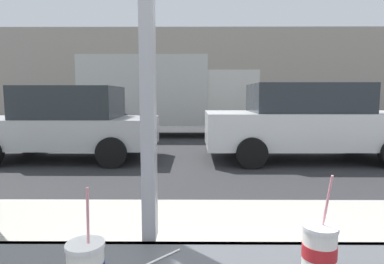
# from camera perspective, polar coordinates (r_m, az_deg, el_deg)

# --- Properties ---
(ground_plane) EXTENTS (60.00, 60.00, 0.00)m
(ground_plane) POSITION_cam_1_polar(r_m,az_deg,el_deg) (9.20, -0.67, -2.76)
(ground_plane) COLOR #2D2D30
(sidewalk_strip) EXTENTS (16.00, 2.80, 0.11)m
(sidewalk_strip) POSITION_cam_1_polar(r_m,az_deg,el_deg) (3.04, -3.01, -21.36)
(sidewalk_strip) COLOR #B2ADA3
(sidewalk_strip) RESTS_ON ground
(building_facade_far) EXTENTS (28.00, 1.20, 6.15)m
(building_facade_far) POSITION_cam_1_polar(r_m,az_deg,el_deg) (23.04, -0.04, 10.44)
(building_facade_far) COLOR #A89E8E
(building_facade_far) RESTS_ON ground
(soda_cup_right) EXTENTS (0.10, 0.10, 0.31)m
(soda_cup_right) POSITION_cam_1_polar(r_m,az_deg,el_deg) (1.07, 21.72, -18.93)
(soda_cup_right) COLOR white
(soda_cup_right) RESTS_ON window_counter
(loose_straw) EXTENTS (0.14, 0.14, 0.01)m
(loose_straw) POSITION_cam_1_polar(r_m,az_deg,el_deg) (1.12, -6.04, -21.63)
(loose_straw) COLOR white
(loose_straw) RESTS_ON window_counter
(parked_car_silver) EXTENTS (4.14, 1.95, 1.69)m
(parked_car_silver) POSITION_cam_1_polar(r_m,az_deg,el_deg) (7.92, -21.33, 1.52)
(parked_car_silver) COLOR #BCBCC1
(parked_car_silver) RESTS_ON ground
(parked_car_white) EXTENTS (4.70, 2.03, 1.75)m
(parked_car_white) POSITION_cam_1_polar(r_m,az_deg,el_deg) (7.81, 19.87, 1.77)
(parked_car_white) COLOR silver
(parked_car_white) RESTS_ON ground
(box_truck) EXTENTS (6.19, 2.44, 2.86)m
(box_truck) POSITION_cam_1_polar(r_m,az_deg,el_deg) (11.97, -4.55, 6.87)
(box_truck) COLOR beige
(box_truck) RESTS_ON ground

